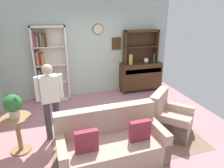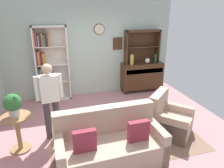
{
  "view_description": "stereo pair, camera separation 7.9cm",
  "coord_description": "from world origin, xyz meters",
  "px_view_note": "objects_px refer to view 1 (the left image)",
  "views": [
    {
      "loc": [
        -1.12,
        -3.85,
        2.49
      ],
      "look_at": [
        0.1,
        0.2,
        0.95
      ],
      "focal_mm": 32.78,
      "sensor_mm": 36.0,
      "label": 1
    },
    {
      "loc": [
        -1.05,
        -3.87,
        2.49
      ],
      "look_at": [
        0.1,
        0.2,
        0.95
      ],
      "focal_mm": 32.78,
      "sensor_mm": 36.0,
      "label": 2
    }
  ],
  "objects_px": {
    "sideboard": "(141,75)",
    "plant_stand": "(18,130)",
    "vase_tall": "(131,59)",
    "couch_floral": "(111,144)",
    "person_reading": "(50,97)",
    "potted_plant_large": "(13,104)",
    "sideboard_hutch": "(141,42)",
    "bookshelf": "(48,66)",
    "vase_round": "(146,60)",
    "armchair_floral": "(169,120)",
    "bottle_wine": "(154,58)"
  },
  "relations": [
    {
      "from": "sideboard_hutch",
      "to": "bottle_wine",
      "type": "xyz_separation_m",
      "value": [
        0.39,
        -0.2,
        -0.5
      ]
    },
    {
      "from": "bookshelf",
      "to": "person_reading",
      "type": "height_order",
      "value": "bookshelf"
    },
    {
      "from": "armchair_floral",
      "to": "bookshelf",
      "type": "bearing_deg",
      "value": 133.75
    },
    {
      "from": "vase_round",
      "to": "plant_stand",
      "type": "relative_size",
      "value": 0.24
    },
    {
      "from": "bookshelf",
      "to": "potted_plant_large",
      "type": "relative_size",
      "value": 4.96
    },
    {
      "from": "couch_floral",
      "to": "potted_plant_large",
      "type": "bearing_deg",
      "value": 155.06
    },
    {
      "from": "sideboard",
      "to": "couch_floral",
      "type": "height_order",
      "value": "sideboard"
    },
    {
      "from": "sideboard",
      "to": "sideboard_hutch",
      "type": "distance_m",
      "value": 1.06
    },
    {
      "from": "vase_tall",
      "to": "vase_round",
      "type": "bearing_deg",
      "value": 1.49
    },
    {
      "from": "vase_tall",
      "to": "plant_stand",
      "type": "bearing_deg",
      "value": -145.22
    },
    {
      "from": "vase_round",
      "to": "potted_plant_large",
      "type": "height_order",
      "value": "potted_plant_large"
    },
    {
      "from": "vase_round",
      "to": "couch_floral",
      "type": "xyz_separation_m",
      "value": [
        -1.98,
        -2.82,
        -0.69
      ]
    },
    {
      "from": "couch_floral",
      "to": "plant_stand",
      "type": "distance_m",
      "value": 1.71
    },
    {
      "from": "bookshelf",
      "to": "armchair_floral",
      "type": "distance_m",
      "value": 3.52
    },
    {
      "from": "potted_plant_large",
      "to": "bottle_wine",
      "type": "bearing_deg",
      "value": 28.81
    },
    {
      "from": "sideboard_hutch",
      "to": "person_reading",
      "type": "xyz_separation_m",
      "value": [
        -2.78,
        -2.02,
        -0.65
      ]
    },
    {
      "from": "person_reading",
      "to": "bookshelf",
      "type": "bearing_deg",
      "value": 90.53
    },
    {
      "from": "sideboard_hutch",
      "to": "sideboard",
      "type": "bearing_deg",
      "value": -90.0
    },
    {
      "from": "sideboard_hutch",
      "to": "couch_floral",
      "type": "height_order",
      "value": "sideboard_hutch"
    },
    {
      "from": "bookshelf",
      "to": "couch_floral",
      "type": "bearing_deg",
      "value": -72.24
    },
    {
      "from": "sideboard_hutch",
      "to": "plant_stand",
      "type": "distance_m",
      "value": 4.23
    },
    {
      "from": "couch_floral",
      "to": "potted_plant_large",
      "type": "xyz_separation_m",
      "value": [
        -1.54,
        0.72,
        0.65
      ]
    },
    {
      "from": "bottle_wine",
      "to": "person_reading",
      "type": "height_order",
      "value": "person_reading"
    },
    {
      "from": "sideboard",
      "to": "plant_stand",
      "type": "height_order",
      "value": "sideboard"
    },
    {
      "from": "sideboard_hutch",
      "to": "person_reading",
      "type": "bearing_deg",
      "value": -144.01
    },
    {
      "from": "couch_floral",
      "to": "person_reading",
      "type": "xyz_separation_m",
      "value": [
        -0.93,
        0.98,
        0.59
      ]
    },
    {
      "from": "bookshelf",
      "to": "person_reading",
      "type": "relative_size",
      "value": 1.35
    },
    {
      "from": "vase_round",
      "to": "bottle_wine",
      "type": "distance_m",
      "value": 0.27
    },
    {
      "from": "plant_stand",
      "to": "person_reading",
      "type": "distance_m",
      "value": 0.81
    },
    {
      "from": "sideboard",
      "to": "vase_tall",
      "type": "xyz_separation_m",
      "value": [
        -0.39,
        -0.08,
        0.57
      ]
    },
    {
      "from": "sideboard",
      "to": "plant_stand",
      "type": "relative_size",
      "value": 1.83
    },
    {
      "from": "armchair_floral",
      "to": "sideboard",
      "type": "bearing_deg",
      "value": 80.21
    },
    {
      "from": "vase_tall",
      "to": "person_reading",
      "type": "bearing_deg",
      "value": -142.56
    },
    {
      "from": "sideboard_hutch",
      "to": "armchair_floral",
      "type": "relative_size",
      "value": 1.02
    },
    {
      "from": "sideboard",
      "to": "plant_stand",
      "type": "bearing_deg",
      "value": -147.45
    },
    {
      "from": "vase_tall",
      "to": "couch_floral",
      "type": "distance_m",
      "value": 3.25
    },
    {
      "from": "sideboard_hutch",
      "to": "vase_tall",
      "type": "distance_m",
      "value": 0.65
    },
    {
      "from": "sideboard_hutch",
      "to": "vase_tall",
      "type": "height_order",
      "value": "sideboard_hutch"
    },
    {
      "from": "armchair_floral",
      "to": "person_reading",
      "type": "distance_m",
      "value": 2.49
    },
    {
      "from": "vase_tall",
      "to": "bottle_wine",
      "type": "distance_m",
      "value": 0.78
    },
    {
      "from": "couch_floral",
      "to": "armchair_floral",
      "type": "relative_size",
      "value": 1.69
    },
    {
      "from": "plant_stand",
      "to": "person_reading",
      "type": "relative_size",
      "value": 0.46
    },
    {
      "from": "bottle_wine",
      "to": "couch_floral",
      "type": "bearing_deg",
      "value": -128.67
    },
    {
      "from": "person_reading",
      "to": "potted_plant_large",
      "type": "bearing_deg",
      "value": -157.03
    },
    {
      "from": "couch_floral",
      "to": "person_reading",
      "type": "bearing_deg",
      "value": 133.67
    },
    {
      "from": "vase_tall",
      "to": "armchair_floral",
      "type": "xyz_separation_m",
      "value": [
        -0.03,
        -2.33,
        -0.78
      ]
    },
    {
      "from": "couch_floral",
      "to": "armchair_floral",
      "type": "distance_m",
      "value": 1.51
    },
    {
      "from": "bottle_wine",
      "to": "person_reading",
      "type": "relative_size",
      "value": 0.18
    },
    {
      "from": "couch_floral",
      "to": "potted_plant_large",
      "type": "height_order",
      "value": "potted_plant_large"
    },
    {
      "from": "vase_round",
      "to": "armchair_floral",
      "type": "xyz_separation_m",
      "value": [
        -0.55,
        -2.34,
        -0.72
      ]
    }
  ]
}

